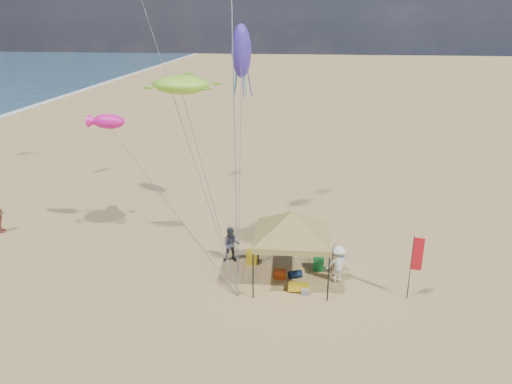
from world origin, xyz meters
TOP-DOWN VIEW (x-y plane):
  - ground at (0.00, 0.00)m, footprint 280.00×280.00m
  - canopy_tent at (1.71, 2.13)m, footprint 6.50×6.50m
  - feather_flag at (7.00, 1.17)m, footprint 0.46×0.09m
  - cooler_red at (1.21, 2.33)m, footprint 0.54×0.38m
  - cooler_blue at (4.02, 4.81)m, footprint 0.54×0.38m
  - bag_navy at (1.93, 2.40)m, footprint 0.69×0.54m
  - bag_orange at (-0.19, 5.83)m, footprint 0.54×0.69m
  - chair_green at (3.00, 3.33)m, footprint 0.50×0.50m
  - chair_yellow at (-0.27, 3.57)m, footprint 0.50×0.50m
  - crate_grey at (2.40, 0.96)m, footprint 0.34×0.30m
  - beach_cart at (2.12, 1.26)m, footprint 0.90×0.50m
  - person_near_a at (3.77, 3.07)m, footprint 0.70×0.62m
  - person_near_b at (-1.31, 3.70)m, footprint 0.98×0.82m
  - person_near_c at (3.85, 2.30)m, footprint 1.26×0.86m
  - turtle_kite at (-3.56, 4.13)m, footprint 2.60×2.10m
  - fish_kite at (-7.88, 5.73)m, footprint 1.87×1.33m
  - squid_kite at (-1.48, 9.02)m, footprint 1.15×1.15m

SIDE VIEW (x-z plane):
  - ground at x=0.00m, z-range 0.00..0.00m
  - crate_grey at x=2.40m, z-range 0.00..0.28m
  - bag_navy at x=1.93m, z-range 0.00..0.36m
  - bag_orange at x=-0.19m, z-range 0.00..0.36m
  - cooler_red at x=1.21m, z-range 0.00..0.38m
  - cooler_blue at x=4.02m, z-range 0.00..0.38m
  - beach_cart at x=2.12m, z-range 0.08..0.32m
  - chair_green at x=3.00m, z-range 0.00..0.70m
  - chair_yellow at x=-0.27m, z-range 0.00..0.70m
  - person_near_a at x=3.77m, z-range 0.00..1.61m
  - person_near_c at x=3.85m, z-range 0.00..1.80m
  - person_near_b at x=-1.31m, z-range 0.00..1.80m
  - feather_flag at x=7.00m, z-range 0.50..3.49m
  - canopy_tent at x=1.71m, z-range 1.33..5.34m
  - fish_kite at x=-7.88m, z-range 6.14..6.89m
  - turtle_kite at x=-3.56m, z-range 8.22..9.08m
  - squid_kite at x=-1.48m, z-range 8.40..11.21m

